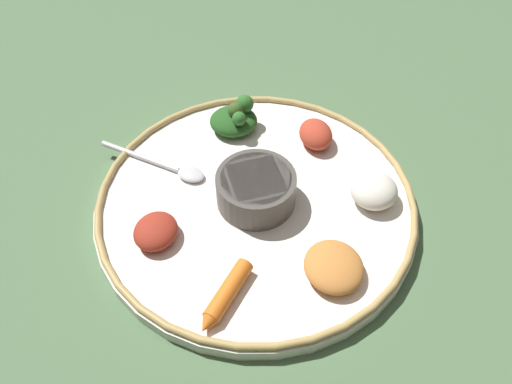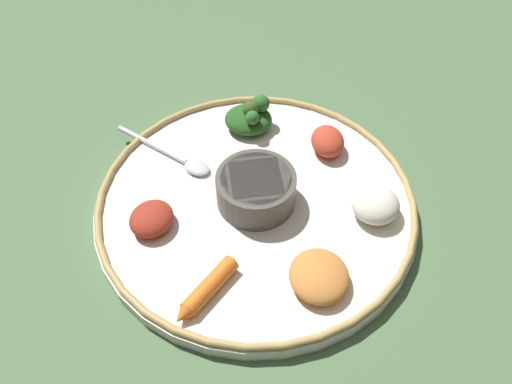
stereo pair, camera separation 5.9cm
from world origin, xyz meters
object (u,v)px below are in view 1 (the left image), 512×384
Objects in this scene: center_bowl at (256,188)px; greens_pile at (235,118)px; carrot_near_spoon at (225,295)px; spoon at (169,167)px.

greens_pile reaches higher than center_bowl.
carrot_near_spoon is at bearing 172.38° from center_bowl.
greens_pile is (0.12, 0.04, -0.00)m from center_bowl.
spoon is 0.19m from carrot_near_spoon.
spoon is 1.68× the size of carrot_near_spoon.
spoon is (0.04, 0.11, -0.02)m from center_bowl.
carrot_near_spoon is (-0.25, -0.02, -0.01)m from greens_pile.
center_bowl is at bearing -162.16° from greens_pile.
center_bowl is 1.07× the size of carrot_near_spoon.
carrot_near_spoon is (-0.17, -0.09, 0.00)m from spoon.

